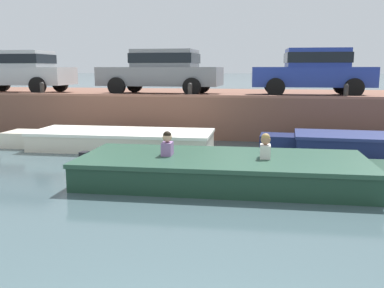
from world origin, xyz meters
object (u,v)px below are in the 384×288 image
Objects in this scene: motorboat_passing at (236,170)px; mooring_bollard_west at (42,88)px; mooring_bollard_mid at (190,89)px; car_leftmost_silver at (19,70)px; boat_moored_west_cream at (114,140)px; mooring_bollard_east at (346,91)px; car_left_inner_grey at (163,70)px; car_centre_blue at (313,70)px; boat_moored_central_navy at (380,145)px.

mooring_bollard_west is at bearing 142.71° from motorboat_passing.
motorboat_passing is 15.34× the size of mooring_bollard_mid.
mooring_bollard_west is 1.00× the size of mooring_bollard_mid.
car_leftmost_silver is at bearing 140.09° from mooring_bollard_west.
mooring_bollard_mid is (1.80, 2.13, 1.33)m from boat_moored_west_cream.
boat_moored_west_cream is 7.04m from mooring_bollard_east.
car_left_inner_grey is 9.64× the size of mooring_bollard_east.
motorboat_passing is at bearing -118.86° from mooring_bollard_east.
mooring_bollard_east is at bearing 61.14° from motorboat_passing.
boat_moored_west_cream is 4.14m from mooring_bollard_west.
motorboat_passing is at bearing -37.80° from car_leftmost_silver.
car_left_inner_grey is at bearing 131.93° from mooring_bollard_mid.
car_centre_blue reaches higher than mooring_bollard_mid.
mooring_bollard_mid is (1.22, -1.36, -0.61)m from car_left_inner_grey.
car_leftmost_silver is (-4.92, 3.49, 1.94)m from boat_moored_west_cream.
boat_moored_west_cream is at bearing -130.23° from mooring_bollard_mid.
mooring_bollard_west is at bearing -171.40° from car_centre_blue.
car_leftmost_silver is 1.01× the size of car_centre_blue.
boat_moored_west_cream is at bearing -32.94° from mooring_bollard_west.
boat_moored_central_navy is (7.19, 0.28, 0.01)m from boat_moored_west_cream.
car_left_inner_grey is at bearing -0.03° from car_leftmost_silver.
car_left_inner_grey is (5.50, -0.00, 0.00)m from car_leftmost_silver.
car_leftmost_silver is at bearing 173.24° from mooring_bollard_east.
motorboat_passing is 6.18m from mooring_bollard_east.
car_leftmost_silver is 0.93× the size of car_left_inner_grey.
mooring_bollard_west is (1.63, -1.36, -0.61)m from car_leftmost_silver.
boat_moored_central_navy is 13.08× the size of mooring_bollard_west.
mooring_bollard_east is (6.57, 2.13, 1.33)m from boat_moored_west_cream.
mooring_bollard_west is (-10.48, 1.85, 1.32)m from boat_moored_central_navy.
mooring_bollard_mid and mooring_bollard_east have the same top height.
mooring_bollard_east is (0.85, -1.36, -0.61)m from car_centre_blue.
car_leftmost_silver is 11.59m from mooring_bollard_east.
boat_moored_central_navy is 10.72m from mooring_bollard_west.
car_left_inner_grey reaches higher than boat_moored_central_navy.
car_centre_blue is at bearing 72.77° from motorboat_passing.
mooring_bollard_mid is (-3.91, -1.36, -0.61)m from car_centre_blue.
car_left_inner_grey is 5.13m from car_centre_blue.
car_centre_blue reaches higher than boat_moored_west_cream.
motorboat_passing is 7.23m from car_centre_blue.
mooring_bollard_east is at bearing 0.00° from mooring_bollard_mid.
car_leftmost_silver and car_left_inner_grey have the same top height.
mooring_bollard_west is at bearing 180.00° from mooring_bollard_mid.
boat_moored_west_cream is at bearing -162.02° from mooring_bollard_east.
car_centre_blue is at bearing 0.01° from car_leftmost_silver.
mooring_bollard_mid is at bearing 161.00° from boat_moored_central_navy.
boat_moored_central_navy reaches higher than boat_moored_west_cream.
car_leftmost_silver reaches higher than mooring_bollard_east.
motorboat_passing is (-3.53, -3.44, 0.00)m from boat_moored_central_navy.
boat_moored_west_cream is at bearing -148.56° from car_centre_blue.
car_centre_blue is at bearing 0.05° from car_left_inner_grey.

